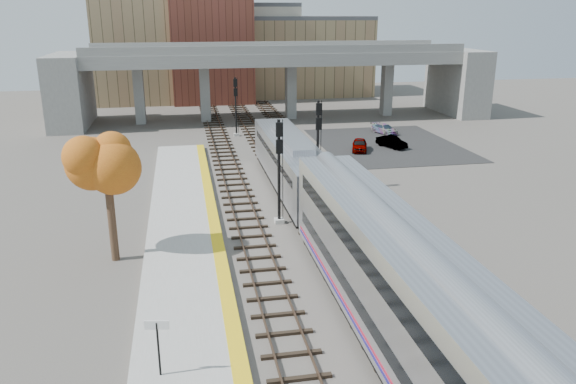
{
  "coord_description": "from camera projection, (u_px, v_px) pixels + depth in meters",
  "views": [
    {
      "loc": [
        -6.98,
        -26.4,
        13.2
      ],
      "look_at": [
        -0.74,
        6.35,
        2.5
      ],
      "focal_mm": 35.0,
      "sensor_mm": 36.0,
      "label": 1
    }
  ],
  "objects": [
    {
      "name": "signal_mast_mid",
      "position": [
        318.0,
        147.0,
        42.46
      ],
      "size": [
        0.6,
        0.64,
        6.98
      ],
      "color": "#9E9E99",
      "rests_on": "ground"
    },
    {
      "name": "coach",
      "position": [
        404.0,
        297.0,
        21.5
      ],
      "size": [
        3.03,
        25.0,
        5.0
      ],
      "color": "#A8AAB2",
      "rests_on": "ground"
    },
    {
      "name": "station_sign",
      "position": [
        158.0,
        336.0,
        20.37
      ],
      "size": [
        0.9,
        0.2,
        2.27
      ],
      "rotation": [
        0.0,
        0.0,
        -0.17
      ],
      "color": "black",
      "rests_on": "platform"
    },
    {
      "name": "platform",
      "position": [
        186.0,
        280.0,
        28.63
      ],
      "size": [
        4.5,
        60.0,
        0.35
      ],
      "primitive_type": "cube",
      "color": "#9E9E99",
      "rests_on": "ground"
    },
    {
      "name": "car_b",
      "position": [
        392.0,
        142.0,
        57.05
      ],
      "size": [
        2.54,
        3.73,
        1.16
      ],
      "primitive_type": "imported",
      "rotation": [
        0.0,
        0.0,
        0.41
      ],
      "color": "#99999E",
      "rests_on": "parking_lot"
    },
    {
      "name": "yellow_strip",
      "position": [
        223.0,
        274.0,
        28.91
      ],
      "size": [
        0.7,
        60.0,
        0.01
      ],
      "primitive_type": "cube",
      "color": "yellow",
      "rests_on": "platform"
    },
    {
      "name": "overpass",
      "position": [
        275.0,
        73.0,
        71.16
      ],
      "size": [
        54.0,
        12.0,
        9.5
      ],
      "color": "slate",
      "rests_on": "ground"
    },
    {
      "name": "parking_lot",
      "position": [
        388.0,
        144.0,
        58.65
      ],
      "size": [
        14.0,
        18.0,
        0.04
      ],
      "primitive_type": "cube",
      "color": "black",
      "rests_on": "ground"
    },
    {
      "name": "locomotive",
      "position": [
        291.0,
        162.0,
        42.8
      ],
      "size": [
        3.02,
        19.05,
        4.1
      ],
      "color": "#A8AAB2",
      "rests_on": "ground"
    },
    {
      "name": "signal_mast_far",
      "position": [
        236.0,
        108.0,
        61.72
      ],
      "size": [
        0.6,
        0.64,
        6.47
      ],
      "color": "#9E9E99",
      "rests_on": "ground"
    },
    {
      "name": "car_a",
      "position": [
        360.0,
        145.0,
        55.7
      ],
      "size": [
        2.46,
        3.81,
        1.21
      ],
      "primitive_type": "imported",
      "rotation": [
        0.0,
        0.0,
        -0.32
      ],
      "color": "#99999E",
      "rests_on": "parking_lot"
    },
    {
      "name": "ground",
      "position": [
        324.0,
        271.0,
        29.98
      ],
      "size": [
        160.0,
        160.0,
        0.0
      ],
      "primitive_type": "plane",
      "color": "#47423D",
      "rests_on": "ground"
    },
    {
      "name": "car_c",
      "position": [
        385.0,
        129.0,
        63.67
      ],
      "size": [
        2.64,
        3.96,
        1.06
      ],
      "primitive_type": "imported",
      "rotation": [
        0.0,
        0.0,
        0.34
      ],
      "color": "#99999E",
      "rests_on": "parking_lot"
    },
    {
      "name": "tree",
      "position": [
        107.0,
        170.0,
        29.81
      ],
      "size": [
        3.6,
        3.6,
        7.02
      ],
      "color": "#382619",
      "rests_on": "ground"
    },
    {
      "name": "signal_mast_near",
      "position": [
        279.0,
        174.0,
        35.75
      ],
      "size": [
        0.6,
        0.64,
        6.87
      ],
      "color": "#9E9E99",
      "rests_on": "ground"
    },
    {
      "name": "buildings_far",
      "position": [
        230.0,
        47.0,
        90.05
      ],
      "size": [
        43.0,
        21.0,
        20.6
      ],
      "color": "#927C55",
      "rests_on": "ground"
    },
    {
      "name": "tracks",
      "position": [
        295.0,
        197.0,
        41.81
      ],
      "size": [
        10.7,
        95.0,
        0.25
      ],
      "color": "black",
      "rests_on": "ground"
    }
  ]
}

